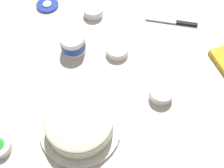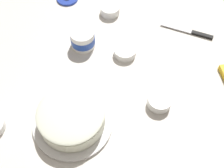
{
  "view_description": "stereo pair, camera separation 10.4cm",
  "coord_description": "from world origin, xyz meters",
  "px_view_note": "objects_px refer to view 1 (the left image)",
  "views": [
    {
      "loc": [
        -0.66,
        0.01,
        0.92
      ],
      "look_at": [
        -0.09,
        0.05,
        0.04
      ],
      "focal_mm": 44.2,
      "sensor_mm": 36.0,
      "label": 1
    },
    {
      "loc": [
        -0.64,
        -0.09,
        0.92
      ],
      "look_at": [
        -0.09,
        0.05,
        0.04
      ],
      "focal_mm": 44.2,
      "sensor_mm": 36.0,
      "label": 2
    }
  ],
  "objects_px": {
    "frosting_tub_lid": "(47,5)",
    "sprinkle_bowl_rainbow": "(161,94)",
    "sprinkle_bowl_pink": "(117,50)",
    "spreading_knife": "(176,22)",
    "sprinkle_bowl_blue": "(93,11)",
    "frosting_tub": "(73,43)",
    "frosted_cake": "(80,124)"
  },
  "relations": [
    {
      "from": "frosting_tub",
      "to": "frosting_tub_lid",
      "type": "bearing_deg",
      "value": 32.62
    },
    {
      "from": "frosting_tub_lid",
      "to": "spreading_knife",
      "type": "bearing_deg",
      "value": -96.65
    },
    {
      "from": "frosting_tub_lid",
      "to": "sprinkle_bowl_rainbow",
      "type": "bearing_deg",
      "value": -131.31
    },
    {
      "from": "sprinkle_bowl_pink",
      "to": "sprinkle_bowl_blue",
      "type": "bearing_deg",
      "value": 29.27
    },
    {
      "from": "sprinkle_bowl_pink",
      "to": "sprinkle_bowl_rainbow",
      "type": "bearing_deg",
      "value": -138.54
    },
    {
      "from": "frosted_cake",
      "to": "spreading_knife",
      "type": "relative_size",
      "value": 1.22
    },
    {
      "from": "frosted_cake",
      "to": "sprinkle_bowl_rainbow",
      "type": "relative_size",
      "value": 3.28
    },
    {
      "from": "frosted_cake",
      "to": "sprinkle_bowl_blue",
      "type": "bearing_deg",
      "value": 1.68
    },
    {
      "from": "frosting_tub",
      "to": "sprinkle_bowl_blue",
      "type": "xyz_separation_m",
      "value": [
        0.22,
        -0.06,
        -0.02
      ]
    },
    {
      "from": "spreading_knife",
      "to": "sprinkle_bowl_blue",
      "type": "relative_size",
      "value": 2.64
    },
    {
      "from": "sprinkle_bowl_blue",
      "to": "sprinkle_bowl_pink",
      "type": "relative_size",
      "value": 0.96
    },
    {
      "from": "sprinkle_bowl_rainbow",
      "to": "frosted_cake",
      "type": "bearing_deg",
      "value": 118.47
    },
    {
      "from": "frosting_tub_lid",
      "to": "spreading_knife",
      "type": "height_order",
      "value": "frosting_tub_lid"
    },
    {
      "from": "frosting_tub_lid",
      "to": "sprinkle_bowl_rainbow",
      "type": "distance_m",
      "value": 0.71
    },
    {
      "from": "spreading_knife",
      "to": "sprinkle_bowl_pink",
      "type": "height_order",
      "value": "sprinkle_bowl_pink"
    },
    {
      "from": "sprinkle_bowl_rainbow",
      "to": "sprinkle_bowl_blue",
      "type": "bearing_deg",
      "value": 35.54
    },
    {
      "from": "frosting_tub",
      "to": "sprinkle_bowl_pink",
      "type": "bearing_deg",
      "value": -91.07
    },
    {
      "from": "frosting_tub_lid",
      "to": "sprinkle_bowl_rainbow",
      "type": "relative_size",
      "value": 1.19
    },
    {
      "from": "frosting_tub",
      "to": "spreading_knife",
      "type": "xyz_separation_m",
      "value": [
        0.19,
        -0.44,
        -0.03
      ]
    },
    {
      "from": "spreading_knife",
      "to": "sprinkle_bowl_blue",
      "type": "height_order",
      "value": "sprinkle_bowl_blue"
    },
    {
      "from": "frosted_cake",
      "to": "spreading_knife",
      "type": "height_order",
      "value": "frosted_cake"
    },
    {
      "from": "sprinkle_bowl_rainbow",
      "to": "frosting_tub",
      "type": "bearing_deg",
      "value": 60.53
    },
    {
      "from": "frosting_tub_lid",
      "to": "sprinkle_bowl_rainbow",
      "type": "height_order",
      "value": "sprinkle_bowl_rainbow"
    },
    {
      "from": "frosted_cake",
      "to": "sprinkle_bowl_blue",
      "type": "height_order",
      "value": "frosted_cake"
    },
    {
      "from": "frosting_tub_lid",
      "to": "sprinkle_bowl_pink",
      "type": "height_order",
      "value": "sprinkle_bowl_pink"
    },
    {
      "from": "frosting_tub",
      "to": "frosting_tub_lid",
      "type": "height_order",
      "value": "frosting_tub"
    },
    {
      "from": "spreading_knife",
      "to": "sprinkle_bowl_rainbow",
      "type": "height_order",
      "value": "sprinkle_bowl_rainbow"
    },
    {
      "from": "frosted_cake",
      "to": "sprinkle_bowl_blue",
      "type": "relative_size",
      "value": 3.23
    },
    {
      "from": "sprinkle_bowl_blue",
      "to": "sprinkle_bowl_pink",
      "type": "bearing_deg",
      "value": -150.73
    },
    {
      "from": "frosted_cake",
      "to": "sprinkle_bowl_pink",
      "type": "bearing_deg",
      "value": -16.77
    },
    {
      "from": "sprinkle_bowl_rainbow",
      "to": "spreading_knife",
      "type": "bearing_deg",
      "value": -11.49
    },
    {
      "from": "sprinkle_bowl_rainbow",
      "to": "sprinkle_bowl_pink",
      "type": "distance_m",
      "value": 0.27
    }
  ]
}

